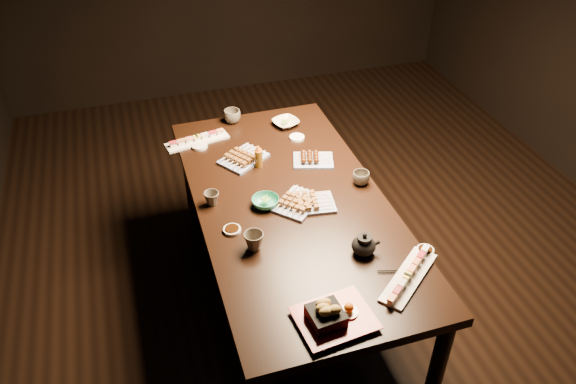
# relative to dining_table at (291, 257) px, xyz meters

# --- Properties ---
(ground) EXTENTS (5.00, 5.00, 0.00)m
(ground) POSITION_rel_dining_table_xyz_m (0.34, 0.25, -0.38)
(ground) COLOR black
(ground) RESTS_ON ground
(dining_table) EXTENTS (1.11, 1.89, 0.75)m
(dining_table) POSITION_rel_dining_table_xyz_m (0.00, 0.00, 0.00)
(dining_table) COLOR black
(dining_table) RESTS_ON ground
(sushi_platter_near) EXTENTS (0.35, 0.31, 0.04)m
(sushi_platter_near) POSITION_rel_dining_table_xyz_m (0.30, -0.64, 0.40)
(sushi_platter_near) COLOR white
(sushi_platter_near) RESTS_ON dining_table
(sushi_platter_far) EXTENTS (0.37, 0.16, 0.04)m
(sushi_platter_far) POSITION_rel_dining_table_xyz_m (-0.34, 0.67, 0.40)
(sushi_platter_far) COLOR white
(sushi_platter_far) RESTS_ON dining_table
(yakitori_plate_center) EXTENTS (0.28, 0.28, 0.06)m
(yakitori_plate_center) POSITION_rel_dining_table_xyz_m (0.02, -0.04, 0.40)
(yakitori_plate_center) COLOR #828EB6
(yakitori_plate_center) RESTS_ON dining_table
(yakitori_plate_right) EXTENTS (0.25, 0.19, 0.06)m
(yakitori_plate_right) POSITION_rel_dining_table_xyz_m (0.08, -0.06, 0.40)
(yakitori_plate_right) COLOR #828EB6
(yakitori_plate_right) RESTS_ON dining_table
(yakitori_plate_left) EXTENTS (0.30, 0.28, 0.06)m
(yakitori_plate_left) POSITION_rel_dining_table_xyz_m (-0.13, 0.42, 0.41)
(yakitori_plate_left) COLOR #828EB6
(yakitori_plate_left) RESTS_ON dining_table
(tsukune_plate) EXTENTS (0.25, 0.21, 0.05)m
(tsukune_plate) POSITION_rel_dining_table_xyz_m (0.22, 0.29, 0.40)
(tsukune_plate) COLOR #828EB6
(tsukune_plate) RESTS_ON dining_table
(edamame_bowl_green) EXTENTS (0.16, 0.16, 0.04)m
(edamame_bowl_green) POSITION_rel_dining_table_xyz_m (-0.13, 0.01, 0.40)
(edamame_bowl_green) COLOR #2E8D70
(edamame_bowl_green) RESTS_ON dining_table
(edamame_bowl_cream) EXTENTS (0.18, 0.18, 0.04)m
(edamame_bowl_cream) POSITION_rel_dining_table_xyz_m (0.19, 0.70, 0.39)
(edamame_bowl_cream) COLOR beige
(edamame_bowl_cream) RESTS_ON dining_table
(tempura_tray) EXTENTS (0.31, 0.26, 0.11)m
(tempura_tray) POSITION_rel_dining_table_xyz_m (-0.07, -0.75, 0.43)
(tempura_tray) COLOR black
(tempura_tray) RESTS_ON dining_table
(teacup_near_left) EXTENTS (0.12, 0.12, 0.08)m
(teacup_near_left) POSITION_rel_dining_table_xyz_m (-0.26, -0.27, 0.42)
(teacup_near_left) COLOR #4E463C
(teacup_near_left) RESTS_ON dining_table
(teacup_mid_right) EXTENTS (0.10, 0.10, 0.07)m
(teacup_mid_right) POSITION_rel_dining_table_xyz_m (0.38, 0.03, 0.41)
(teacup_mid_right) COLOR #4E463C
(teacup_mid_right) RESTS_ON dining_table
(teacup_far_left) EXTENTS (0.08, 0.08, 0.07)m
(teacup_far_left) POSITION_rel_dining_table_xyz_m (-0.37, 0.09, 0.41)
(teacup_far_left) COLOR #4E463C
(teacup_far_left) RESTS_ON dining_table
(teacup_far_right) EXTENTS (0.12, 0.12, 0.08)m
(teacup_far_right) POSITION_rel_dining_table_xyz_m (-0.10, 0.83, 0.41)
(teacup_far_right) COLOR #4E463C
(teacup_far_right) RESTS_ON dining_table
(teapot) EXTENTS (0.15, 0.15, 0.11)m
(teapot) POSITION_rel_dining_table_xyz_m (0.19, -0.44, 0.43)
(teapot) COLOR black
(teapot) RESTS_ON dining_table
(condiment_bottle) EXTENTS (0.05, 0.05, 0.13)m
(condiment_bottle) POSITION_rel_dining_table_xyz_m (-0.07, 0.34, 0.44)
(condiment_bottle) COLOR brown
(condiment_bottle) RESTS_ON dining_table
(sauce_dish_west) EXTENTS (0.10, 0.10, 0.01)m
(sauce_dish_west) POSITION_rel_dining_table_xyz_m (-0.32, -0.13, 0.38)
(sauce_dish_west) COLOR white
(sauce_dish_west) RESTS_ON dining_table
(sauce_dish_east) EXTENTS (0.09, 0.09, 0.01)m
(sauce_dish_east) POSITION_rel_dining_table_xyz_m (0.21, 0.54, 0.38)
(sauce_dish_east) COLOR white
(sauce_dish_east) RESTS_ON dining_table
(sauce_dish_se) EXTENTS (0.10, 0.10, 0.01)m
(sauce_dish_se) POSITION_rel_dining_table_xyz_m (0.45, -0.51, 0.38)
(sauce_dish_se) COLOR white
(sauce_dish_se) RESTS_ON dining_table
(sauce_dish_nw) EXTENTS (0.10, 0.10, 0.02)m
(sauce_dish_nw) POSITION_rel_dining_table_xyz_m (-0.34, 0.61, 0.38)
(sauce_dish_nw) COLOR white
(sauce_dish_nw) RESTS_ON dining_table
(chopsticks_near) EXTENTS (0.21, 0.13, 0.01)m
(chopsticks_near) POSITION_rel_dining_table_xyz_m (-0.11, -0.73, 0.38)
(chopsticks_near) COLOR black
(chopsticks_near) RESTS_ON dining_table
(chopsticks_se) EXTENTS (0.19, 0.07, 0.01)m
(chopsticks_se) POSITION_rel_dining_table_xyz_m (0.29, -0.59, 0.38)
(chopsticks_se) COLOR black
(chopsticks_se) RESTS_ON dining_table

